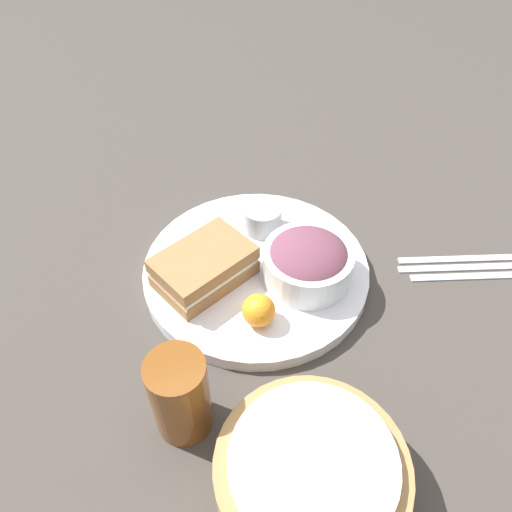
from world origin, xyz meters
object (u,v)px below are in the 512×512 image
(bread_basket, at_px, (310,475))
(knife, at_px, (463,267))
(plate, at_px, (256,270))
(fork, at_px, (459,258))
(salad_bowl, at_px, (308,261))
(drink_glass, at_px, (180,396))
(spoon, at_px, (467,276))
(sandwich, at_px, (205,268))
(dressing_cup, at_px, (262,218))

(bread_basket, xyz_separation_m, knife, (-0.35, -0.21, -0.03))
(plate, height_order, fork, plate)
(bread_basket, height_order, knife, bread_basket)
(fork, height_order, knife, same)
(fork, bearing_deg, bread_basket, -129.89)
(plate, xyz_separation_m, bread_basket, (0.05, 0.31, 0.03))
(salad_bowl, relative_size, drink_glass, 1.07)
(drink_glass, xyz_separation_m, spoon, (-0.45, -0.08, -0.06))
(fork, bearing_deg, knife, -90.00)
(plate, height_order, salad_bowl, salad_bowl)
(plate, xyz_separation_m, sandwich, (0.08, 0.00, 0.04))
(salad_bowl, relative_size, dressing_cup, 2.09)
(bread_basket, xyz_separation_m, fork, (-0.36, -0.23, -0.03))
(sandwich, relative_size, fork, 0.83)
(drink_glass, bearing_deg, spoon, -170.03)
(knife, xyz_separation_m, spoon, (0.01, 0.02, 0.00))
(sandwich, relative_size, knife, 0.79)
(plate, xyz_separation_m, drink_glass, (0.16, 0.19, 0.05))
(sandwich, distance_m, spoon, 0.39)
(drink_glass, xyz_separation_m, knife, (-0.46, -0.10, -0.06))
(plate, distance_m, spoon, 0.32)
(dressing_cup, height_order, knife, dressing_cup)
(dressing_cup, bearing_deg, plate, 63.54)
(knife, height_order, spoon, same)
(knife, relative_size, spoon, 1.17)
(fork, xyz_separation_m, spoon, (0.01, 0.03, 0.00))
(drink_glass, bearing_deg, dressing_cup, -126.21)
(sandwich, distance_m, bread_basket, 0.30)
(plate, relative_size, dressing_cup, 5.47)
(plate, bearing_deg, knife, 162.98)
(plate, distance_m, fork, 0.32)
(plate, bearing_deg, bread_basket, 80.83)
(sandwich, relative_size, salad_bowl, 1.23)
(sandwich, height_order, dressing_cup, sandwich)
(salad_bowl, relative_size, bread_basket, 0.64)
(dressing_cup, xyz_separation_m, bread_basket, (0.09, 0.38, -0.01))
(dressing_cup, xyz_separation_m, knife, (-0.26, 0.17, -0.04))
(sandwich, bearing_deg, spoon, 164.06)
(sandwich, bearing_deg, dressing_cup, -146.21)
(salad_bowl, bearing_deg, fork, 172.98)
(knife, bearing_deg, sandwich, -176.26)
(salad_bowl, xyz_separation_m, drink_glass, (0.22, 0.14, 0.01))
(dressing_cup, bearing_deg, drink_glass, 53.79)
(plate, relative_size, bread_basket, 1.67)
(fork, height_order, spoon, same)
(sandwich, height_order, fork, sandwich)
(bread_basket, distance_m, spoon, 0.40)
(sandwich, height_order, salad_bowl, salad_bowl)
(bread_basket, distance_m, fork, 0.43)
(plate, height_order, sandwich, sandwich)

